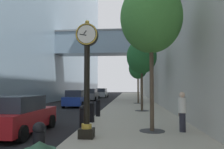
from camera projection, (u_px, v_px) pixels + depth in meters
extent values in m
plane|color=black|center=(112.00, 103.00, 29.09)|extent=(110.00, 110.00, 0.00)
cube|color=#ADA593|center=(133.00, 101.00, 31.87)|extent=(5.41, 80.00, 0.14)
cube|color=#849EB2|center=(104.00, 44.00, 32.03)|extent=(13.95, 3.20, 3.01)
cube|color=gray|center=(104.00, 33.00, 32.12)|extent=(13.95, 3.40, 0.24)
cube|color=black|center=(87.00, 133.00, 8.46)|extent=(0.55, 0.55, 0.35)
cylinder|color=gold|center=(87.00, 126.00, 8.47)|extent=(0.39, 0.38, 0.18)
cylinder|color=black|center=(87.00, 84.00, 8.55)|extent=(0.22, 0.22, 2.95)
cylinder|color=black|center=(87.00, 35.00, 8.66)|extent=(0.84, 0.28, 0.84)
torus|color=gold|center=(86.00, 34.00, 8.50)|extent=(0.82, 0.05, 0.82)
cylinder|color=white|center=(86.00, 34.00, 8.51)|extent=(0.69, 0.01, 0.69)
cylinder|color=white|center=(88.00, 36.00, 8.80)|extent=(0.69, 0.01, 0.69)
sphere|color=gold|center=(87.00, 22.00, 8.68)|extent=(0.16, 0.16, 0.16)
cube|color=black|center=(85.00, 32.00, 8.51)|extent=(0.12, 0.01, 0.15)
cube|color=black|center=(83.00, 35.00, 8.51)|extent=(0.26, 0.01, 0.08)
sphere|color=black|center=(39.00, 128.00, 5.13)|extent=(0.29, 0.29, 0.29)
cylinder|color=black|center=(83.00, 120.00, 9.85)|extent=(0.28, 0.28, 0.89)
sphere|color=black|center=(83.00, 108.00, 9.88)|extent=(0.29, 0.29, 0.29)
cylinder|color=black|center=(92.00, 114.00, 12.22)|extent=(0.28, 0.28, 0.89)
sphere|color=black|center=(92.00, 104.00, 12.25)|extent=(0.29, 0.29, 0.29)
cylinder|color=black|center=(98.00, 109.00, 14.60)|extent=(0.28, 0.28, 0.89)
sphere|color=black|center=(98.00, 101.00, 14.63)|extent=(0.29, 0.29, 0.29)
cylinder|color=#333335|center=(152.00, 131.00, 9.73)|extent=(1.10, 1.10, 0.02)
cylinder|color=#4C3D2D|center=(152.00, 85.00, 9.83)|extent=(0.18, 0.18, 3.95)
ellipsoid|color=#428438|center=(151.00, 18.00, 10.00)|extent=(2.73, 2.73, 3.14)
cylinder|color=#333335|center=(142.00, 111.00, 17.88)|extent=(1.10, 1.10, 0.02)
cylinder|color=#4C3D2D|center=(142.00, 89.00, 17.97)|extent=(0.18, 0.18, 3.44)
ellipsoid|color=#23602D|center=(142.00, 56.00, 18.11)|extent=(2.40, 2.40, 2.76)
cylinder|color=#333335|center=(138.00, 103.00, 26.03)|extent=(1.10, 1.10, 0.02)
cylinder|color=brown|center=(138.00, 89.00, 26.12)|extent=(0.18, 0.18, 3.24)
ellipsoid|color=#23602D|center=(138.00, 68.00, 26.25)|extent=(2.13, 2.13, 2.45)
cone|color=#183523|center=(39.00, 146.00, 3.60)|extent=(0.53, 0.53, 0.16)
cylinder|color=#23232D|center=(182.00, 122.00, 9.60)|extent=(0.26, 0.26, 0.80)
cylinder|color=silver|center=(182.00, 105.00, 9.64)|extent=(0.34, 0.34, 0.65)
sphere|color=beige|center=(182.00, 95.00, 9.66)|extent=(0.25, 0.25, 0.25)
cube|color=brown|center=(181.00, 113.00, 9.84)|extent=(0.20, 0.12, 0.24)
cube|color=#B7BABF|center=(102.00, 94.00, 41.83)|extent=(1.95, 4.46, 0.84)
cube|color=#282D38|center=(102.00, 90.00, 41.66)|extent=(1.67, 2.52, 0.69)
cylinder|color=black|center=(99.00, 96.00, 43.40)|extent=(0.24, 0.65, 0.64)
cylinder|color=black|center=(108.00, 96.00, 43.19)|extent=(0.24, 0.65, 0.64)
cylinder|color=black|center=(96.00, 96.00, 40.44)|extent=(0.24, 0.65, 0.64)
cylinder|color=black|center=(106.00, 96.00, 40.23)|extent=(0.24, 0.65, 0.64)
cube|color=navy|center=(77.00, 100.00, 23.15)|extent=(1.96, 4.39, 0.83)
cube|color=#282D38|center=(76.00, 93.00, 22.97)|extent=(1.69, 2.47, 0.68)
cylinder|color=black|center=(72.00, 102.00, 24.69)|extent=(0.24, 0.65, 0.64)
cylinder|color=black|center=(89.00, 103.00, 24.50)|extent=(0.24, 0.65, 0.64)
cylinder|color=black|center=(63.00, 105.00, 21.76)|extent=(0.24, 0.65, 0.64)
cylinder|color=black|center=(82.00, 105.00, 21.57)|extent=(0.24, 0.65, 0.64)
cube|color=slate|center=(91.00, 96.00, 33.59)|extent=(1.78, 4.61, 0.85)
cube|color=#282D38|center=(91.00, 91.00, 33.40)|extent=(1.55, 2.59, 0.70)
cylinder|color=black|center=(88.00, 98.00, 35.20)|extent=(0.23, 0.64, 0.64)
cylinder|color=black|center=(99.00, 98.00, 35.05)|extent=(0.23, 0.64, 0.64)
cylinder|color=black|center=(83.00, 99.00, 32.10)|extent=(0.23, 0.64, 0.64)
cylinder|color=black|center=(95.00, 99.00, 31.94)|extent=(0.23, 0.64, 0.64)
cube|color=#AD191E|center=(20.00, 119.00, 9.91)|extent=(1.80, 4.43, 0.80)
cube|color=#282D38|center=(18.00, 104.00, 9.73)|extent=(1.57, 2.49, 0.65)
cylinder|color=black|center=(18.00, 121.00, 11.46)|extent=(0.23, 0.64, 0.64)
cylinder|color=black|center=(51.00, 121.00, 11.31)|extent=(0.23, 0.64, 0.64)
cylinder|color=black|center=(22.00, 134.00, 8.32)|extent=(0.23, 0.64, 0.64)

